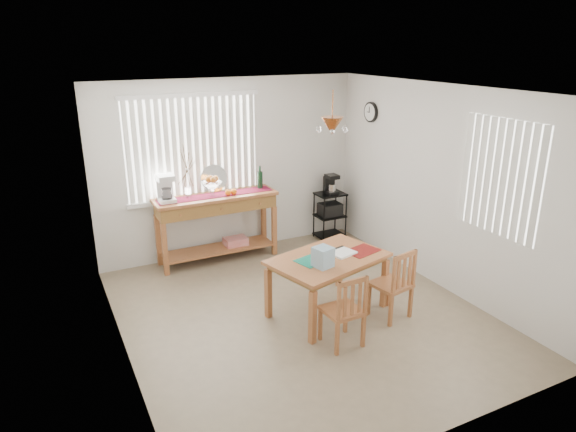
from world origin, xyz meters
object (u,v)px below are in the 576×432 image
sideboard (217,212)px  chair_left (344,311)px  chair_right (393,284)px  wire_cart (330,211)px  cart_items (330,184)px  dining_table (328,263)px

sideboard → chair_left: 2.81m
chair_left → chair_right: 0.86m
wire_cart → chair_left: bearing=-118.4°
cart_items → chair_right: size_ratio=0.36×
sideboard → cart_items: size_ratio=5.60×
chair_right → cart_items: bearing=75.1°
chair_left → cart_items: bearing=61.7°
chair_left → chair_right: chair_right is taller
chair_left → wire_cart: bearing=61.6°
cart_items → chair_right: (-0.68, -2.54, -0.48)m
cart_items → dining_table: size_ratio=0.21×
sideboard → wire_cart: 1.94m
chair_left → chair_right: bearing=16.3°
sideboard → chair_left: size_ratio=2.12×
sideboard → wire_cart: bearing=0.5°
wire_cart → dining_table: 2.45m
wire_cart → chair_left: 3.15m
sideboard → wire_cart: size_ratio=2.31×
cart_items → chair_left: 3.20m
wire_cart → chair_left: chair_left is taller
sideboard → chair_right: (1.24, -2.52, -0.32)m
wire_cart → chair_right: chair_right is taller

